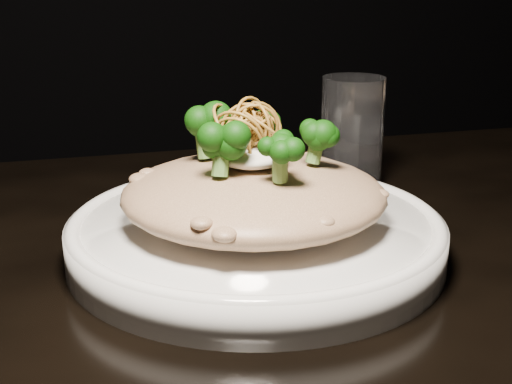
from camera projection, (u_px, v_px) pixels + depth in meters
table at (344, 364)px, 0.58m from camera, size 1.10×0.80×0.75m
plate at (256, 238)px, 0.58m from camera, size 0.30×0.30×0.03m
risotto at (254, 194)px, 0.56m from camera, size 0.21×0.21×0.05m
broccoli at (256, 130)px, 0.55m from camera, size 0.15×0.15×0.05m
cheese at (252, 156)px, 0.56m from camera, size 0.06×0.06×0.02m
shallots at (248, 123)px, 0.55m from camera, size 0.05×0.05×0.03m
drinking_glass at (352, 132)px, 0.75m from camera, size 0.09×0.09×0.12m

